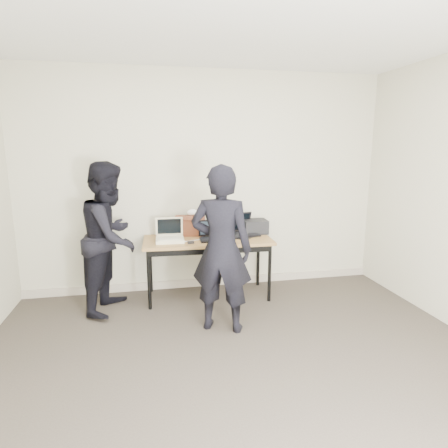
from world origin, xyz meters
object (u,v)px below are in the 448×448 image
object	(u,v)px
equipment_box	(255,226)
person_typist	(221,250)
leather_satchel	(190,225)
laptop_beige	(170,236)
desk	(208,244)
laptop_center	(212,235)
laptop_right	(241,230)
person_observer	(111,237)

from	to	relation	value
equipment_box	person_typist	xyz separation A→B (m)	(-0.63, -1.02, 0.01)
leather_satchel	equipment_box	xyz separation A→B (m)	(0.81, -0.04, -0.04)
laptop_beige	leather_satchel	size ratio (longest dim) A/B	0.86
leather_satchel	desk	bearing A→B (deg)	-44.18
laptop_center	laptop_right	size ratio (longest dim) A/B	0.69
laptop_beige	person_observer	bearing A→B (deg)	-167.74
laptop_center	person_observer	distance (m)	1.14
desk	person_observer	bearing A→B (deg)	-172.02
desk	laptop_center	distance (m)	0.12
laptop_beige	person_observer	world-z (taller)	person_observer
laptop_center	person_observer	size ratio (longest dim) A/B	0.18
laptop_beige	person_typist	xyz separation A→B (m)	(0.45, -0.83, 0.05)
leather_satchel	person_typist	size ratio (longest dim) A/B	0.23
laptop_center	person_typist	distance (m)	0.80
equipment_box	person_observer	bearing A→B (deg)	-169.85
desk	equipment_box	world-z (taller)	equipment_box
equipment_box	person_observer	size ratio (longest dim) A/B	0.18
desk	laptop_beige	distance (m)	0.46
laptop_right	equipment_box	world-z (taller)	laptop_right
laptop_beige	laptop_center	bearing A→B (deg)	-2.73
person_observer	leather_satchel	bearing A→B (deg)	-51.44
laptop_beige	person_typist	distance (m)	0.95
laptop_beige	laptop_right	bearing A→B (deg)	10.14
laptop_center	leather_satchel	size ratio (longest dim) A/B	0.78
leather_satchel	equipment_box	size ratio (longest dim) A/B	1.29
laptop_beige	laptop_right	xyz separation A→B (m)	(0.88, 0.13, 0.01)
desk	leather_satchel	xyz separation A→B (m)	(-0.18, 0.23, 0.19)
laptop_beige	equipment_box	size ratio (longest dim) A/B	1.11
laptop_beige	person_typist	size ratio (longest dim) A/B	0.20
leather_satchel	person_typist	bearing A→B (deg)	-72.70
person_typist	person_observer	xyz separation A→B (m)	(-1.09, 0.71, 0.00)
leather_satchel	laptop_center	bearing A→B (deg)	-41.76
desk	equipment_box	distance (m)	0.67
equipment_box	person_typist	distance (m)	1.20
person_typist	desk	bearing A→B (deg)	-67.52
desk	leather_satchel	size ratio (longest dim) A/B	4.00
laptop_center	leather_satchel	bearing A→B (deg)	132.20
equipment_box	leather_satchel	bearing A→B (deg)	177.48
laptop_center	laptop_right	distance (m)	0.43
laptop_right	equipment_box	xyz separation A→B (m)	(0.19, 0.05, 0.02)
desk	laptop_beige	size ratio (longest dim) A/B	4.65
laptop_right	equipment_box	size ratio (longest dim) A/B	1.45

